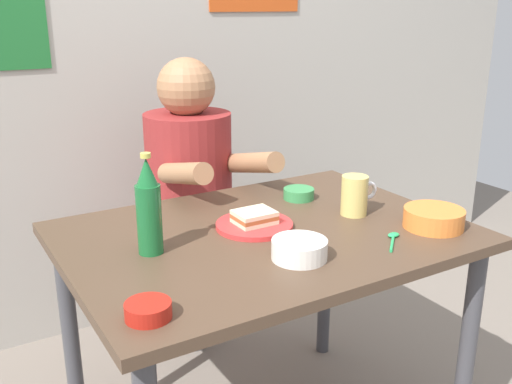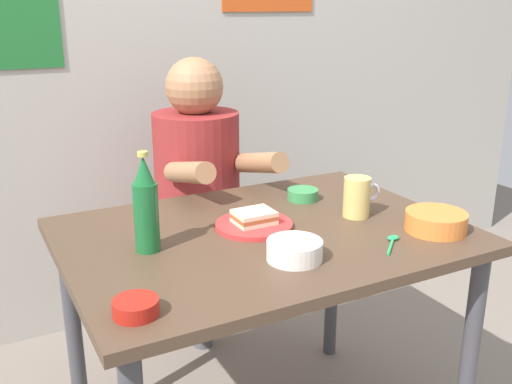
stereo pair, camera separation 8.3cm
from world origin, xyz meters
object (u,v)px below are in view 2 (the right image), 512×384
at_px(stool, 200,268).
at_px(beer_bottle, 146,207).
at_px(sandwich, 254,217).
at_px(sambal_bowl_red, 136,307).
at_px(beer_mug, 357,197).
at_px(plate_orange, 254,225).
at_px(person_seated, 198,168).
at_px(dining_table, 264,261).

height_order(stool, beer_bottle, beer_bottle).
distance_m(stool, beer_bottle, 0.88).
bearing_deg(stool, sandwich, -96.70).
height_order(beer_bottle, sambal_bowl_red, beer_bottle).
bearing_deg(beer_mug, plate_orange, 169.41).
xyz_separation_m(stool, person_seated, (-0.00, -0.01, 0.42)).
height_order(plate_orange, sambal_bowl_red, sambal_bowl_red).
relative_size(stool, beer_mug, 3.57).
relative_size(dining_table, stool, 2.44).
bearing_deg(beer_mug, sandwich, 169.41).
relative_size(person_seated, sambal_bowl_red, 7.49).
distance_m(dining_table, sandwich, 0.13).
relative_size(person_seated, beer_mug, 5.71).
bearing_deg(beer_mug, dining_table, 175.57).
bearing_deg(plate_orange, person_seated, 83.17).
xyz_separation_m(person_seated, sambal_bowl_red, (-0.51, -0.90, -0.01)).
bearing_deg(sandwich, dining_table, -68.61).
distance_m(stool, person_seated, 0.42).
relative_size(person_seated, sandwich, 6.54).
bearing_deg(dining_table, sambal_bowl_red, -147.91).
distance_m(stool, plate_orange, 0.72).
bearing_deg(sandwich, sambal_bowl_red, -143.94).
distance_m(dining_table, sambal_bowl_red, 0.55).
distance_m(beer_mug, beer_bottle, 0.64).
bearing_deg(person_seated, plate_orange, -96.83).
xyz_separation_m(person_seated, beer_bottle, (-0.39, -0.60, 0.09)).
bearing_deg(person_seated, sandwich, -96.83).
relative_size(stool, plate_orange, 2.05).
height_order(beer_mug, beer_bottle, beer_bottle).
relative_size(sandwich, beer_mug, 0.87).
height_order(plate_orange, beer_mug, beer_mug).
bearing_deg(person_seated, stool, 90.00).
bearing_deg(beer_mug, stool, 110.68).
height_order(plate_orange, sandwich, sandwich).
height_order(person_seated, plate_orange, person_seated).
xyz_separation_m(dining_table, plate_orange, (-0.01, 0.04, 0.10)).
bearing_deg(beer_mug, beer_bottle, 175.91).
bearing_deg(person_seated, sambal_bowl_red, -119.44).
bearing_deg(beer_bottle, sambal_bowl_red, -112.09).
distance_m(stool, sandwich, 0.73).
bearing_deg(dining_table, beer_bottle, 176.23).
height_order(dining_table, beer_bottle, beer_bottle).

